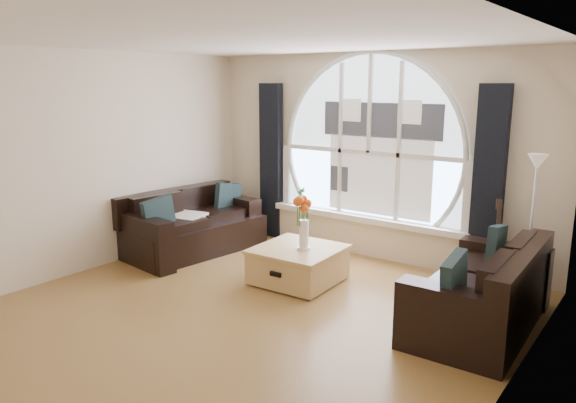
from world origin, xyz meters
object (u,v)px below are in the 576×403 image
Objects in this scene: sofa_left at (194,223)px; potted_plant at (302,196)px; sofa_right at (480,287)px; vase_flowers at (304,217)px; guitar at (498,243)px; coffee_chest at (298,263)px; floor_lamp at (531,230)px.

potted_plant is (0.93, 1.28, 0.28)m from sofa_left.
sofa_right is at bearing 6.33° from sofa_left.
sofa_left is at bearing 176.37° from vase_flowers.
vase_flowers is 0.66× the size of guitar.
vase_flowers is at bearing -53.95° from potted_plant.
guitar is at bearing 96.81° from sofa_right.
vase_flowers is 2.22m from guitar.
potted_plant is (-0.93, 1.39, 0.45)m from coffee_chest.
guitar is at bearing -3.66° from potted_plant.
coffee_chest is 0.59m from vase_flowers.
potted_plant is at bearing 171.96° from floor_lamp.
coffee_chest is 2.29m from guitar.
sofa_right is 0.98m from floor_lamp.
sofa_right is at bearing 2.17° from vase_flowers.
sofa_left is at bearing 173.95° from coffee_chest.
guitar is at bearing 23.17° from sofa_left.
potted_plant is (-2.86, 0.18, 0.15)m from guitar.
coffee_chest is (1.86, -0.11, -0.17)m from sofa_left.
guitar is 3.98× the size of potted_plant.
sofa_right is (3.95, -0.05, 0.00)m from sofa_left.
coffee_chest is at bearing -179.76° from sofa_right.
potted_plant reaches higher than coffee_chest.
coffee_chest is 0.59× the size of floor_lamp.
potted_plant is (-3.24, 0.46, -0.12)m from floor_lamp.
vase_flowers reaches higher than sofa_right.
guitar is at bearing 33.56° from vase_flowers.
guitar reaches higher than sofa_left.
floor_lamp is at bearing 19.42° from coffee_chest.
sofa_left is 4.27m from floor_lamp.
sofa_left is 1.03× the size of sofa_right.
coffee_chest is (-2.09, -0.06, -0.17)m from sofa_right.
floor_lamp reaches higher than coffee_chest.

